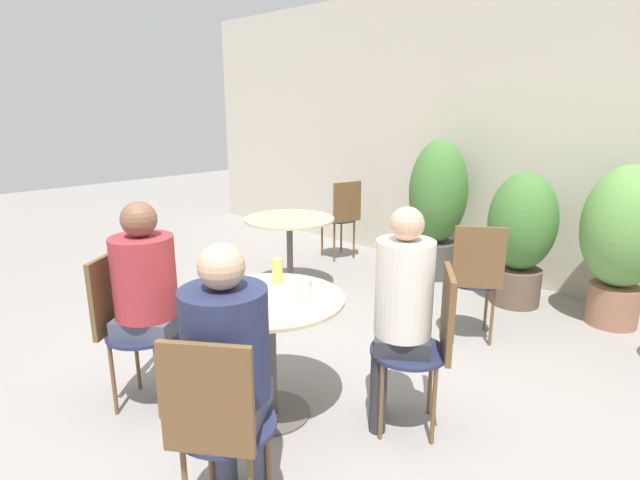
{
  "coord_description": "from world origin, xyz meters",
  "views": [
    {
      "loc": [
        1.79,
        -1.58,
        1.75
      ],
      "look_at": [
        -0.2,
        0.48,
        0.98
      ],
      "focal_mm": 28.0,
      "sensor_mm": 36.0,
      "label": 1
    }
  ],
  "objects_px": {
    "cafe_table_far": "(290,234)",
    "seated_person_0": "(148,289)",
    "bistro_chair_1": "(217,418)",
    "bistro_chair_6": "(343,213)",
    "seated_person_1": "(228,359)",
    "bistro_chair_0": "(126,317)",
    "potted_plant_2": "(624,236)",
    "beer_glass_1": "(237,276)",
    "potted_plant_0": "(437,203)",
    "beer_glass_3": "(305,293)",
    "bistro_chair_2": "(428,336)",
    "beer_glass_2": "(237,297)",
    "bistro_chair_3": "(476,272)",
    "potted_plant_1": "(521,233)",
    "cafe_table_near": "(270,325)",
    "beer_glass_0": "(277,271)",
    "seated_person_2": "(401,300)"
  },
  "relations": [
    {
      "from": "cafe_table_far",
      "to": "beer_glass_1",
      "type": "distance_m",
      "value": 1.91
    },
    {
      "from": "cafe_table_far",
      "to": "beer_glass_2",
      "type": "relative_size",
      "value": 5.59
    },
    {
      "from": "cafe_table_far",
      "to": "seated_person_0",
      "type": "distance_m",
      "value": 2.05
    },
    {
      "from": "cafe_table_near",
      "to": "bistro_chair_1",
      "type": "height_order",
      "value": "bistro_chair_1"
    },
    {
      "from": "bistro_chair_3",
      "to": "potted_plant_1",
      "type": "bearing_deg",
      "value": -119.3
    },
    {
      "from": "cafe_table_near",
      "to": "potted_plant_2",
      "type": "relative_size",
      "value": 0.63
    },
    {
      "from": "cafe_table_near",
      "to": "potted_plant_1",
      "type": "bearing_deg",
      "value": 83.63
    },
    {
      "from": "bistro_chair_1",
      "to": "bistro_chair_6",
      "type": "height_order",
      "value": "same"
    },
    {
      "from": "cafe_table_far",
      "to": "seated_person_0",
      "type": "bearing_deg",
      "value": -65.92
    },
    {
      "from": "bistro_chair_1",
      "to": "beer_glass_0",
      "type": "xyz_separation_m",
      "value": [
        -0.65,
        0.89,
        0.25
      ]
    },
    {
      "from": "bistro_chair_1",
      "to": "bistro_chair_0",
      "type": "bearing_deg",
      "value": -45.0
    },
    {
      "from": "bistro_chair_2",
      "to": "bistro_chair_6",
      "type": "height_order",
      "value": "same"
    },
    {
      "from": "beer_glass_0",
      "to": "potted_plant_0",
      "type": "bearing_deg",
      "value": 100.93
    },
    {
      "from": "seated_person_0",
      "to": "potted_plant_2",
      "type": "bearing_deg",
      "value": -62.75
    },
    {
      "from": "bistro_chair_3",
      "to": "beer_glass_3",
      "type": "bearing_deg",
      "value": 50.3
    },
    {
      "from": "cafe_table_far",
      "to": "seated_person_1",
      "type": "relative_size",
      "value": 0.69
    },
    {
      "from": "beer_glass_1",
      "to": "beer_glass_3",
      "type": "relative_size",
      "value": 1.05
    },
    {
      "from": "cafe_table_near",
      "to": "beer_glass_2",
      "type": "distance_m",
      "value": 0.34
    },
    {
      "from": "bistro_chair_6",
      "to": "beer_glass_2",
      "type": "relative_size",
      "value": 6.09
    },
    {
      "from": "cafe_table_far",
      "to": "bistro_chair_2",
      "type": "height_order",
      "value": "bistro_chair_2"
    },
    {
      "from": "beer_glass_1",
      "to": "potted_plant_2",
      "type": "height_order",
      "value": "potted_plant_2"
    },
    {
      "from": "bistro_chair_1",
      "to": "bistro_chair_2",
      "type": "xyz_separation_m",
      "value": [
        0.2,
        1.21,
        0.0
      ]
    },
    {
      "from": "seated_person_1",
      "to": "beer_glass_0",
      "type": "xyz_separation_m",
      "value": [
        -0.56,
        0.77,
        0.07
      ]
    },
    {
      "from": "seated_person_0",
      "to": "beer_glass_1",
      "type": "bearing_deg",
      "value": -78.26
    },
    {
      "from": "cafe_table_near",
      "to": "cafe_table_far",
      "type": "bearing_deg",
      "value": 134.28
    },
    {
      "from": "bistro_chair_2",
      "to": "beer_glass_3",
      "type": "height_order",
      "value": "bistro_chair_2"
    },
    {
      "from": "seated_person_1",
      "to": "beer_glass_1",
      "type": "relative_size",
      "value": 7.77
    },
    {
      "from": "bistro_chair_0",
      "to": "beer_glass_1",
      "type": "relative_size",
      "value": 5.83
    },
    {
      "from": "potted_plant_0",
      "to": "potted_plant_2",
      "type": "relative_size",
      "value": 1.09
    },
    {
      "from": "bistro_chair_0",
      "to": "potted_plant_2",
      "type": "distance_m",
      "value": 3.73
    },
    {
      "from": "bistro_chair_6",
      "to": "beer_glass_1",
      "type": "xyz_separation_m",
      "value": [
        1.52,
        -2.63,
        0.25
      ]
    },
    {
      "from": "bistro_chair_0",
      "to": "bistro_chair_2",
      "type": "height_order",
      "value": "same"
    },
    {
      "from": "seated_person_0",
      "to": "beer_glass_0",
      "type": "bearing_deg",
      "value": -71.38
    },
    {
      "from": "potted_plant_1",
      "to": "potted_plant_2",
      "type": "bearing_deg",
      "value": 8.29
    },
    {
      "from": "cafe_table_near",
      "to": "beer_glass_0",
      "type": "distance_m",
      "value": 0.34
    },
    {
      "from": "cafe_table_far",
      "to": "potted_plant_0",
      "type": "xyz_separation_m",
      "value": [
        0.76,
        1.38,
        0.21
      ]
    },
    {
      "from": "cafe_table_near",
      "to": "potted_plant_1",
      "type": "distance_m",
      "value": 2.68
    },
    {
      "from": "bistro_chair_6",
      "to": "beer_glass_1",
      "type": "relative_size",
      "value": 5.83
    },
    {
      "from": "bistro_chair_6",
      "to": "seated_person_1",
      "type": "xyz_separation_m",
      "value": [
        2.16,
        -3.17,
        0.17
      ]
    },
    {
      "from": "bistro_chair_2",
      "to": "beer_glass_0",
      "type": "height_order",
      "value": "bistro_chair_2"
    },
    {
      "from": "seated_person_1",
      "to": "beer_glass_3",
      "type": "bearing_deg",
      "value": -109.37
    },
    {
      "from": "beer_glass_2",
      "to": "potted_plant_2",
      "type": "bearing_deg",
      "value": 70.99
    },
    {
      "from": "cafe_table_far",
      "to": "bistro_chair_6",
      "type": "relative_size",
      "value": 0.92
    },
    {
      "from": "bistro_chair_1",
      "to": "beer_glass_2",
      "type": "height_order",
      "value": "bistro_chair_1"
    },
    {
      "from": "beer_glass_2",
      "to": "bistro_chair_6",
      "type": "bearing_deg",
      "value": 122.11
    },
    {
      "from": "seated_person_1",
      "to": "bistro_chair_6",
      "type": "bearing_deg",
      "value": -91.2
    },
    {
      "from": "beer_glass_3",
      "to": "bistro_chair_2",
      "type": "bearing_deg",
      "value": 43.83
    },
    {
      "from": "bistro_chair_0",
      "to": "seated_person_2",
      "type": "distance_m",
      "value": 1.59
    },
    {
      "from": "beer_glass_1",
      "to": "cafe_table_near",
      "type": "bearing_deg",
      "value": 9.49
    },
    {
      "from": "cafe_table_far",
      "to": "beer_glass_3",
      "type": "height_order",
      "value": "beer_glass_3"
    }
  ]
}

